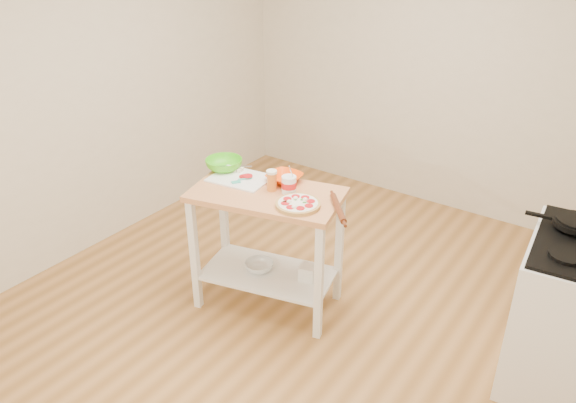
% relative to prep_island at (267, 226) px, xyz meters
% --- Properties ---
extents(room_shell, '(4.04, 4.54, 2.74)m').
position_rel_prep_island_xyz_m(room_shell, '(0.29, -0.04, 0.71)').
color(room_shell, '#A9753E').
rests_on(room_shell, ground).
extents(prep_island, '(1.10, 0.77, 0.90)m').
position_rel_prep_island_xyz_m(prep_island, '(0.00, 0.00, 0.00)').
color(prep_island, tan).
rests_on(prep_island, ground).
extents(skillet, '(0.40, 0.26, 0.03)m').
position_rel_prep_island_xyz_m(skillet, '(1.77, 0.58, 0.34)').
color(skillet, black).
rests_on(skillet, gas_stove).
extents(pizza, '(0.29, 0.29, 0.05)m').
position_rel_prep_island_xyz_m(pizza, '(0.28, -0.05, 0.28)').
color(pizza, tan).
rests_on(pizza, prep_island).
extents(cutting_board, '(0.44, 0.35, 0.04)m').
position_rel_prep_island_xyz_m(cutting_board, '(-0.27, 0.06, 0.27)').
color(cutting_board, white).
rests_on(cutting_board, prep_island).
extents(spatula, '(0.08, 0.15, 0.01)m').
position_rel_prep_island_xyz_m(spatula, '(-0.23, 0.01, 0.28)').
color(spatula, teal).
rests_on(spatula, cutting_board).
extents(knife, '(0.22, 0.19, 0.01)m').
position_rel_prep_island_xyz_m(knife, '(-0.45, 0.13, 0.28)').
color(knife, silver).
rests_on(knife, cutting_board).
extents(orange_bowl, '(0.24, 0.24, 0.06)m').
position_rel_prep_island_xyz_m(orange_bowl, '(0.01, 0.20, 0.29)').
color(orange_bowl, '#FF4D08').
rests_on(orange_bowl, prep_island).
extents(green_bowl, '(0.30, 0.30, 0.08)m').
position_rel_prep_island_xyz_m(green_bowl, '(-0.46, 0.11, 0.30)').
color(green_bowl, '#4AC91B').
rests_on(green_bowl, prep_island).
extents(beer_pint, '(0.07, 0.07, 0.14)m').
position_rel_prep_island_xyz_m(beer_pint, '(0.01, 0.04, 0.33)').
color(beer_pint, orange).
rests_on(beer_pint, prep_island).
extents(yogurt_tub, '(0.10, 0.10, 0.21)m').
position_rel_prep_island_xyz_m(yogurt_tub, '(0.13, 0.08, 0.32)').
color(yogurt_tub, white).
rests_on(yogurt_tub, prep_island).
extents(rolling_pin, '(0.26, 0.28, 0.04)m').
position_rel_prep_island_xyz_m(rolling_pin, '(0.52, 0.04, 0.28)').
color(rolling_pin, '#5F2B15').
rests_on(rolling_pin, prep_island).
extents(shelf_glass_bowl, '(0.21, 0.21, 0.06)m').
position_rel_prep_island_xyz_m(shelf_glass_bowl, '(-0.07, -0.01, -0.35)').
color(shelf_glass_bowl, silver).
rests_on(shelf_glass_bowl, prep_island).
extents(shelf_bin, '(0.13, 0.13, 0.11)m').
position_rel_prep_island_xyz_m(shelf_bin, '(0.28, 0.10, -0.32)').
color(shelf_bin, white).
rests_on(shelf_bin, prep_island).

